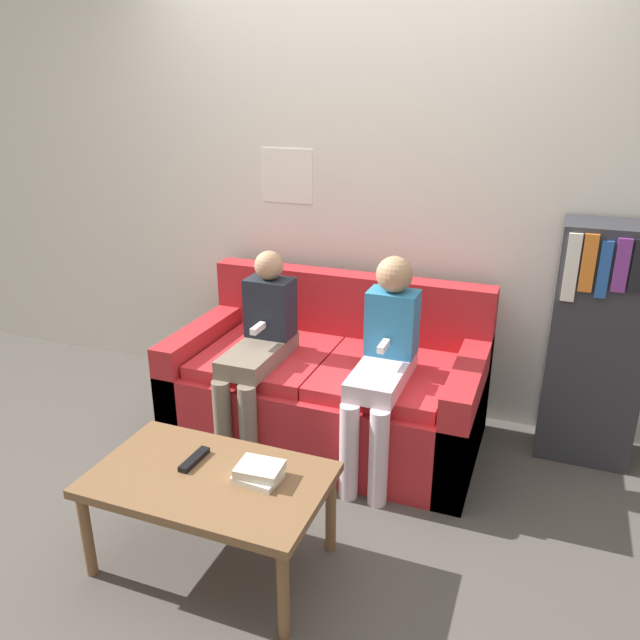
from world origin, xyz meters
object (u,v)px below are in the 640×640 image
person_left (259,345)px  tv_remote (194,459)px  bookshelf (596,344)px  coffee_table (209,486)px  person_right (384,358)px  couch (329,388)px

person_left → tv_remote: size_ratio=6.01×
person_left → bookshelf: bookshelf is taller
coffee_table → person_right: person_right is taller
person_left → person_right: size_ratio=0.97×
couch → person_right: (0.35, -0.20, 0.32)m
bookshelf → tv_remote: bearing=-137.9°
bookshelf → person_left: bearing=-161.7°
coffee_table → person_right: (0.44, 0.89, 0.24)m
couch → person_right: size_ratio=1.51×
couch → person_left: 0.47m
couch → coffee_table: 1.10m
person_left → person_right: person_right is taller
person_right → tv_remote: person_right is taller
coffee_table → person_left: bearing=103.7°
tv_remote → bookshelf: size_ratio=0.14×
couch → coffee_table: couch is taller
couch → bookshelf: (1.30, 0.31, 0.33)m
coffee_table → bookshelf: bookshelf is taller
couch → bookshelf: bearing=13.6°
coffee_table → person_left: (-0.21, 0.88, 0.21)m
coffee_table → bookshelf: size_ratio=0.75×
person_left → couch: bearing=35.1°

